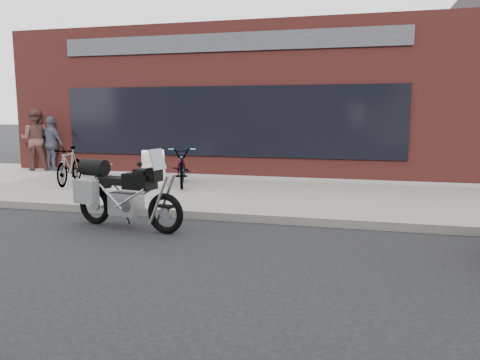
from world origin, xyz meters
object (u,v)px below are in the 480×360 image
(bicycle_rear, at_px, (70,166))
(sandwich_sign, at_px, (153,167))
(bicycle_front, at_px, (182,166))
(cafe_patron_right, at_px, (52,144))
(motorcycle, at_px, (120,193))
(cafe_patron_left, at_px, (36,140))
(cafe_table, at_px, (98,166))

(bicycle_rear, xyz_separation_m, sandwich_sign, (2.06, 0.47, -0.03))
(bicycle_front, height_order, cafe_patron_right, cafe_patron_right)
(cafe_patron_right, bearing_deg, sandwich_sign, 175.44)
(motorcycle, height_order, bicycle_rear, motorcycle)
(bicycle_front, distance_m, cafe_patron_left, 5.84)
(bicycle_rear, bearing_deg, sandwich_sign, 0.03)
(cafe_patron_left, bearing_deg, sandwich_sign, 141.13)
(bicycle_front, relative_size, sandwich_sign, 2.10)
(motorcycle, bearing_deg, bicycle_front, 107.32)
(cafe_patron_right, bearing_deg, bicycle_rear, 152.21)
(bicycle_front, xyz_separation_m, cafe_patron_right, (-4.99, 1.73, 0.36))
(cafe_patron_left, height_order, cafe_patron_right, cafe_patron_left)
(motorcycle, xyz_separation_m, sandwich_sign, (-1.09, 3.66, -0.01))
(motorcycle, relative_size, cafe_patron_right, 1.28)
(bicycle_rear, bearing_deg, cafe_table, 57.28)
(bicycle_rear, relative_size, cafe_patron_left, 0.82)
(motorcycle, bearing_deg, cafe_patron_left, 149.02)
(cafe_table, bearing_deg, sandwich_sign, -11.79)
(motorcycle, distance_m, cafe_patron_left, 8.09)
(bicycle_rear, relative_size, cafe_table, 2.10)
(motorcycle, height_order, bicycle_front, motorcycle)
(cafe_patron_left, bearing_deg, motorcycle, 119.14)
(bicycle_rear, relative_size, cafe_patron_right, 0.93)
(bicycle_front, bearing_deg, cafe_table, 153.55)
(cafe_table, bearing_deg, bicycle_rear, -109.86)
(sandwich_sign, height_order, cafe_patron_right, cafe_patron_right)
(sandwich_sign, height_order, cafe_patron_left, cafe_patron_left)
(sandwich_sign, bearing_deg, bicycle_front, -24.16)
(motorcycle, bearing_deg, cafe_table, 137.31)
(motorcycle, distance_m, sandwich_sign, 3.82)
(sandwich_sign, relative_size, cafe_patron_left, 0.46)
(bicycle_front, height_order, sandwich_sign, bicycle_front)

